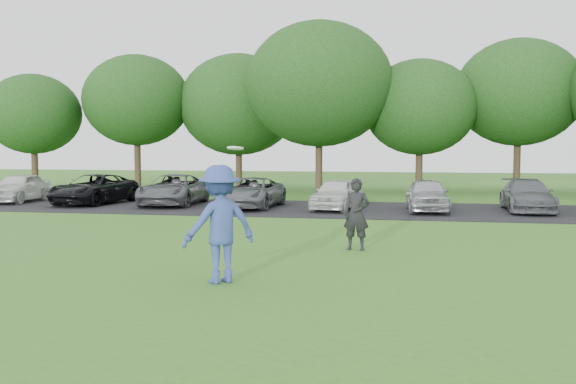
{
  "coord_description": "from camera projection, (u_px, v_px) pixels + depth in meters",
  "views": [
    {
      "loc": [
        2.82,
        -10.66,
        2.31
      ],
      "look_at": [
        0.0,
        3.5,
        1.3
      ],
      "focal_mm": 40.0,
      "sensor_mm": 36.0,
      "label": 1
    }
  ],
  "objects": [
    {
      "name": "ground",
      "position": [
        249.0,
        280.0,
        11.14
      ],
      "size": [
        100.0,
        100.0,
        0.0
      ],
      "primitive_type": "plane",
      "color": "#366F1F",
      "rests_on": "ground"
    },
    {
      "name": "parking_lot",
      "position": [
        338.0,
        209.0,
        23.86
      ],
      "size": [
        32.0,
        6.5,
        0.03
      ],
      "primitive_type": "cube",
      "color": "black",
      "rests_on": "ground"
    },
    {
      "name": "frisbee_player",
      "position": [
        220.0,
        224.0,
        10.9
      ],
      "size": [
        1.47,
        1.41,
        2.33
      ],
      "color": "#354895",
      "rests_on": "ground"
    },
    {
      "name": "camera_bystander",
      "position": [
        356.0,
        214.0,
        14.37
      ],
      "size": [
        0.64,
        0.47,
        1.62
      ],
      "color": "black",
      "rests_on": "ground"
    },
    {
      "name": "parked_cars",
      "position": [
        297.0,
        192.0,
        24.14
      ],
      "size": [
        28.32,
        4.83,
        1.21
      ],
      "color": "silver",
      "rests_on": "parking_lot"
    },
    {
      "name": "tree_row",
      "position": [
        390.0,
        96.0,
        32.77
      ],
      "size": [
        42.39,
        9.85,
        8.64
      ],
      "color": "#38281C",
      "rests_on": "ground"
    }
  ]
}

